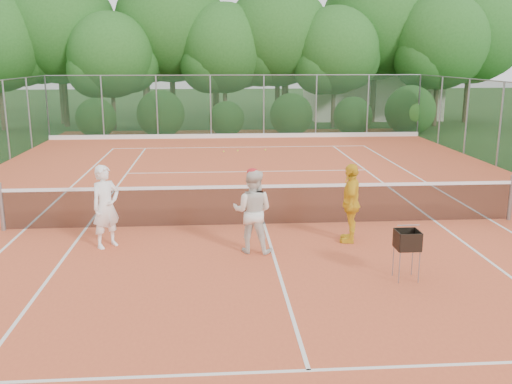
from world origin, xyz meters
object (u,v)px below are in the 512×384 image
player_center_grp (253,211)px  player_yellow (351,203)px  ball_hopper (407,241)px  player_white (106,206)px

player_center_grp → player_yellow: 2.17m
player_yellow → ball_hopper: 2.24m
ball_hopper → player_white: bearing=140.3°
player_white → player_center_grp: size_ratio=1.00×
player_white → player_yellow: player_white is taller
player_white → player_yellow: size_ratio=1.02×
player_white → player_yellow: 5.08m
player_white → player_center_grp: bearing=-53.4°
ball_hopper → player_center_grp: bearing=129.1°
player_center_grp → player_white: bearing=170.0°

